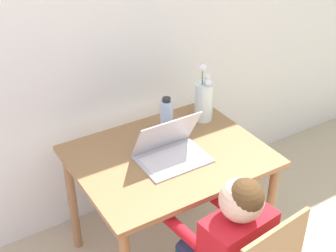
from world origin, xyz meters
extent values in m
cube|color=silver|center=(0.00, 2.23, 1.25)|extent=(6.40, 0.05, 2.50)
cube|color=olive|center=(0.07, 1.63, 0.71)|extent=(0.99, 0.78, 0.03)
cylinder|color=olive|center=(0.51, 1.29, 0.35)|extent=(0.05, 0.05, 0.69)
cylinder|color=olive|center=(-0.38, 1.97, 0.35)|extent=(0.05, 0.05, 0.69)
cylinder|color=olive|center=(0.51, 1.97, 0.35)|extent=(0.05, 0.05, 0.69)
cube|color=red|center=(0.03, 1.00, 0.61)|extent=(0.34, 0.21, 0.35)
sphere|color=beige|center=(0.03, 1.00, 0.88)|extent=(0.19, 0.19, 0.19)
sphere|color=#4C3319|center=(0.03, 0.99, 0.90)|extent=(0.16, 0.16, 0.16)
cylinder|color=navy|center=(0.09, 1.15, 0.45)|extent=(0.12, 0.29, 0.09)
cylinder|color=red|center=(0.14, 1.23, 0.63)|extent=(0.08, 0.24, 0.06)
cylinder|color=red|center=(-0.13, 1.20, 0.63)|extent=(0.08, 0.24, 0.06)
cube|color=#B2B2B7|center=(0.06, 1.57, 0.73)|extent=(0.35, 0.26, 0.01)
cube|color=silver|center=(0.06, 1.57, 0.74)|extent=(0.31, 0.18, 0.00)
cube|color=#B2B2B7|center=(0.06, 1.63, 0.85)|extent=(0.35, 0.13, 0.23)
cube|color=#19284C|center=(0.06, 1.64, 0.85)|extent=(0.32, 0.11, 0.20)
cylinder|color=silver|center=(0.43, 1.83, 0.84)|extent=(0.11, 0.11, 0.23)
cylinder|color=#3D7A38|center=(0.45, 1.83, 0.88)|extent=(0.01, 0.01, 0.22)
sphere|color=white|center=(0.45, 1.83, 0.99)|extent=(0.03, 0.03, 0.03)
cylinder|color=#3D7A38|center=(0.42, 1.85, 0.86)|extent=(0.01, 0.01, 0.18)
sphere|color=white|center=(0.42, 1.85, 0.95)|extent=(0.04, 0.04, 0.04)
cylinder|color=#3D7A38|center=(0.41, 1.82, 0.92)|extent=(0.01, 0.01, 0.30)
sphere|color=white|center=(0.41, 1.82, 1.07)|extent=(0.04, 0.04, 0.04)
cylinder|color=#3D7A38|center=(0.44, 1.80, 0.87)|extent=(0.01, 0.01, 0.20)
sphere|color=white|center=(0.44, 1.80, 0.97)|extent=(0.04, 0.04, 0.04)
cylinder|color=silver|center=(0.17, 1.82, 0.82)|extent=(0.08, 0.08, 0.20)
cylinder|color=#262628|center=(0.17, 1.82, 0.93)|extent=(0.05, 0.05, 0.02)
camera|label=1|loc=(-0.99, -0.09, 2.13)|focal=50.00mm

